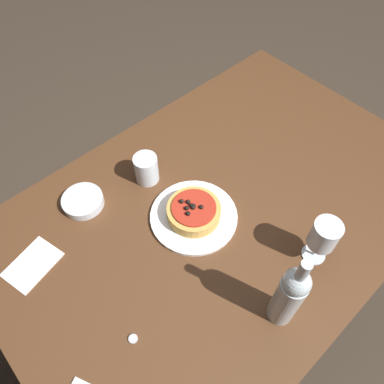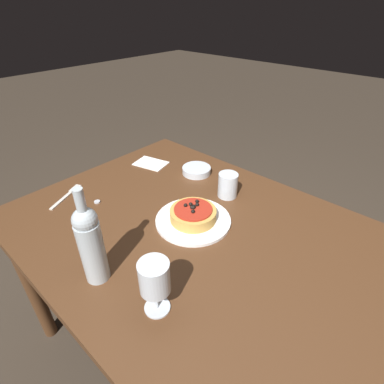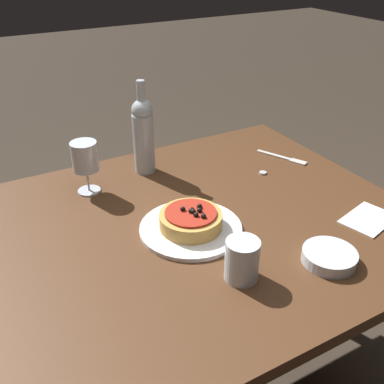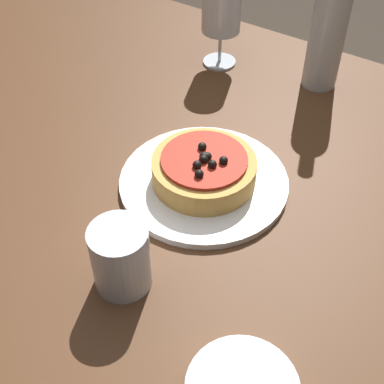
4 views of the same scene
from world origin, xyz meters
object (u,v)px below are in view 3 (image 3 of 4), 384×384
Objects in this scene: bottle_cap at (263,173)px; dinner_plate at (191,228)px; side_bowl at (329,257)px; wine_glass at (85,158)px; water_cup at (242,260)px; pizza at (191,219)px; fork at (285,158)px; wine_bottle at (143,134)px; dining_table at (152,260)px.

dinner_plate is at bearing -155.37° from bottle_cap.
side_bowl is 5.51× the size of bottle_cap.
wine_glass reaches higher than side_bowl.
wine_glass is 1.62× the size of water_cup.
water_cup reaches higher than pizza.
pizza is 0.95× the size of fork.
fork is at bearing 23.84° from dinner_plate.
fork is (0.47, -0.16, -0.13)m from wine_bottle.
dinner_plate is 1.67× the size of wine_glass.
bottle_cap is at bearing -32.37° from wine_bottle.
fork is at bearing 21.64° from bottle_cap.
fork is (0.67, -0.11, -0.11)m from wine_glass.
wine_bottle is at bearing 11.81° from wine_glass.
fork is (0.49, 0.44, -0.05)m from water_cup.
side_bowl is at bearing -42.82° from dining_table.
bottle_cap is (0.33, -0.21, -0.13)m from wine_bottle.
bottle_cap is at bearing -93.94° from fork.
water_cup is 0.23m from side_bowl.
side_bowl is (0.33, -0.31, 0.10)m from dining_table.
wine_bottle is 0.41m from bottle_cap.
wine_glass is (-0.17, 0.33, 0.08)m from pizza.
dinner_plate is 1.55× the size of fork.
water_cup is (0.18, -0.56, -0.06)m from wine_glass.
wine_bottle is 12.75× the size of bottle_cap.
bottle_cap reaches higher than fork.
pizza reaches higher than dinner_plate.
wine_bottle is at bearing 68.03° from dining_table.
dining_table is 8.96× the size of wine_glass.
bottle_cap is (-0.13, -0.05, 0.00)m from fork.
water_cup is at bearing -92.41° from wine_bottle.
dinner_plate is 2.71× the size of water_cup.
side_bowl is (0.23, -0.28, -0.02)m from pizza.
wine_bottle reaches higher than fork.
dining_table is at bearing -111.97° from wine_bottle.
wine_glass is at bearing 102.68° from dining_table.
dining_table is 61.26× the size of bottle_cap.
wine_bottle is 1.73× the size of fork.
fork reaches higher than dining_table.
water_cup is at bearing 165.46° from side_bowl.
wine_bottle reaches higher than side_bowl.
fork is (0.27, 0.50, -0.01)m from side_bowl.
side_bowl reaches higher than bottle_cap.
pizza is 6.99× the size of bottle_cap.
pizza reaches higher than side_bowl.
pizza is at bearing -16.45° from dining_table.
bottle_cap reaches higher than dining_table.
wine_glass is 6.84× the size of bottle_cap.
wine_bottle is at bearing 84.68° from pizza.
dinner_plate is at bearing -91.75° from fork.
side_bowl is at bearing -50.56° from dinner_plate.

